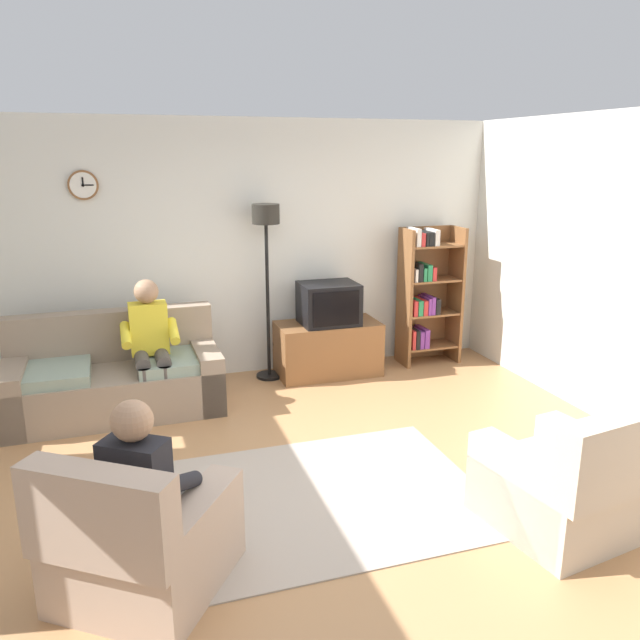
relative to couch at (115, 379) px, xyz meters
name	(u,v)px	position (x,y,z in m)	size (l,w,h in m)	color
ground_plane	(318,487)	(1.37, -1.89, -0.31)	(12.00, 12.00, 0.00)	#B27F51
back_wall_assembly	(242,250)	(1.37, 0.77, 1.04)	(6.20, 0.17, 2.70)	silver
couch	(115,379)	(0.00, 0.00, 0.00)	(1.92, 0.92, 0.90)	gray
tv_stand	(328,349)	(2.20, 0.36, -0.02)	(1.10, 0.56, 0.58)	brown
tv	(329,304)	(2.20, 0.33, 0.49)	(0.60, 0.49, 0.44)	black
bookshelf	(426,294)	(3.39, 0.43, 0.49)	(0.68, 0.36, 1.56)	brown
floor_lamp	(266,243)	(1.57, 0.46, 1.14)	(0.28, 0.28, 1.85)	black
armchair_near_window	(142,543)	(0.13, -2.63, -0.02)	(1.16, 1.18, 0.90)	tan
armchair_near_bookshelf	(564,487)	(2.71, -2.85, -0.02)	(0.93, 0.99, 0.90)	#BCAD99
area_rug	(325,496)	(1.38, -2.03, -0.31)	(2.20, 1.70, 0.01)	#AD9E8E
person_on_couch	(150,340)	(0.34, -0.11, 0.39)	(0.52, 0.54, 1.24)	yellow
person_in_left_armchair	(147,483)	(0.19, -2.56, 0.29)	(0.61, 0.64, 1.12)	black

